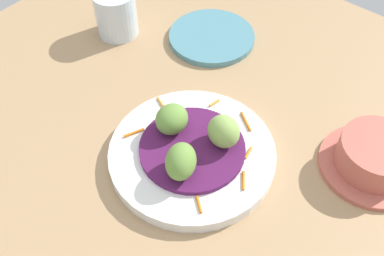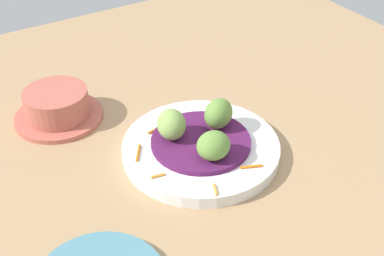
{
  "view_description": "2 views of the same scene",
  "coord_description": "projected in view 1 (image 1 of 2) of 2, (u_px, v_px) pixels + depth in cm",
  "views": [
    {
      "loc": [
        24.8,
        21.93,
        54.61
      ],
      "look_at": [
        -6.34,
        -4.16,
        6.35
      ],
      "focal_mm": 41.78,
      "sensor_mm": 36.0,
      "label": 1
    },
    {
      "loc": [
        -38.23,
        -54.14,
        51.71
      ],
      "look_at": [
        -5.58,
        -1.58,
        6.41
      ],
      "focal_mm": 48.03,
      "sensor_mm": 36.0,
      "label": 2
    }
  ],
  "objects": [
    {
      "name": "guac_scoop_right",
      "position": [
        172.0,
        119.0,
        0.64
      ],
      "size": [
        5.56,
        5.15,
        4.13
      ],
      "primitive_type": "ellipsoid",
      "rotation": [
        0.0,
        0.0,
        1.7
      ],
      "color": "olive",
      "rests_on": "cabbage_bed"
    },
    {
      "name": "carrot_garnish",
      "position": [
        206.0,
        141.0,
        0.64
      ],
      "size": [
        17.61,
        20.48,
        0.4
      ],
      "color": "orange",
      "rests_on": "main_plate"
    },
    {
      "name": "table_surface",
      "position": [
        186.0,
        194.0,
        0.62
      ],
      "size": [
        110.0,
        110.0,
        2.0
      ],
      "primitive_type": "cube",
      "color": "tan",
      "rests_on": "ground"
    },
    {
      "name": "side_plate_small",
      "position": [
        212.0,
        37.0,
        0.82
      ],
      "size": [
        15.76,
        15.76,
        1.11
      ],
      "primitive_type": "cylinder",
      "color": "teal",
      "rests_on": "table_surface"
    },
    {
      "name": "water_glass",
      "position": [
        116.0,
        14.0,
        0.81
      ],
      "size": [
        7.52,
        7.52,
        8.31
      ],
      "primitive_type": "cylinder",
      "color": "silver",
      "rests_on": "table_surface"
    },
    {
      "name": "guac_scoop_center",
      "position": [
        224.0,
        132.0,
        0.62
      ],
      "size": [
        5.41,
        5.79,
        4.74
      ],
      "primitive_type": "ellipsoid",
      "rotation": [
        0.0,
        0.0,
        4.45
      ],
      "color": "#84A851",
      "rests_on": "cabbage_bed"
    },
    {
      "name": "terracotta_bowl",
      "position": [
        374.0,
        157.0,
        0.62
      ],
      "size": [
        14.65,
        14.65,
        5.29
      ],
      "color": "#B75B4C",
      "rests_on": "table_surface"
    },
    {
      "name": "main_plate",
      "position": [
        192.0,
        154.0,
        0.64
      ],
      "size": [
        23.98,
        23.98,
        1.94
      ],
      "primitive_type": "cylinder",
      "color": "white",
      "rests_on": "table_surface"
    },
    {
      "name": "cabbage_bed",
      "position": [
        192.0,
        148.0,
        0.63
      ],
      "size": [
        15.14,
        15.14,
        0.79
      ],
      "primitive_type": "cylinder",
      "color": "#51194C",
      "rests_on": "main_plate"
    },
    {
      "name": "guac_scoop_left",
      "position": [
        181.0,
        161.0,
        0.59
      ],
      "size": [
        6.74,
        6.31,
        4.59
      ],
      "primitive_type": "ellipsoid",
      "rotation": [
        0.0,
        0.0,
        0.54
      ],
      "color": "olive",
      "rests_on": "cabbage_bed"
    }
  ]
}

